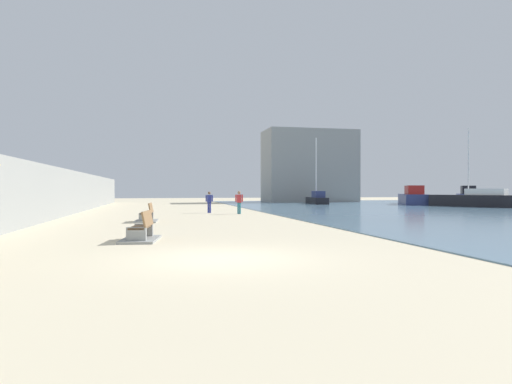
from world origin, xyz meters
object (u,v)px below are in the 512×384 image
(person_walking, at_px, (239,201))
(person_standing, at_px, (209,201))
(boat_far_left, at_px, (475,199))
(boat_nearest, at_px, (317,199))
(boat_distant, at_px, (467,196))
(bench_near, at_px, (141,234))
(boat_far_right, at_px, (413,197))
(bench_far, at_px, (147,217))

(person_walking, distance_m, person_standing, 2.55)
(person_standing, bearing_deg, person_walking, -43.51)
(person_walking, bearing_deg, boat_far_left, 15.93)
(person_walking, distance_m, boat_nearest, 22.48)
(boat_nearest, bearing_deg, boat_distant, 3.47)
(person_standing, distance_m, boat_nearest, 22.20)
(boat_far_left, bearing_deg, person_standing, -168.86)
(boat_distant, bearing_deg, bench_near, -138.39)
(bench_near, bearing_deg, boat_far_right, 46.25)
(boat_far_left, height_order, boat_far_right, boat_far_left)
(bench_near, bearing_deg, person_standing, 76.24)
(person_walking, xyz_separation_m, boat_nearest, (12.50, 18.68, -0.29))
(bench_near, height_order, bench_far, same)
(boat_far_left, bearing_deg, person_walking, -164.07)
(bench_far, distance_m, person_walking, 8.67)
(bench_near, height_order, boat_far_right, boat_far_right)
(boat_far_right, height_order, boat_nearest, boat_nearest)
(person_standing, height_order, boat_far_left, boat_far_left)
(boat_distant, xyz_separation_m, boat_nearest, (-20.87, -1.27, -0.21))
(boat_distant, bearing_deg, person_walking, -149.13)
(bench_far, relative_size, boat_far_right, 0.27)
(person_walking, height_order, boat_far_left, boat_far_left)
(bench_far, height_order, boat_far_left, boat_far_left)
(person_walking, relative_size, boat_far_right, 0.19)
(boat_far_left, distance_m, boat_far_right, 7.71)
(person_standing, relative_size, boat_distant, 0.20)
(boat_far_left, height_order, boat_distant, boat_far_left)
(bench_near, bearing_deg, boat_nearest, 61.27)
(bench_near, bearing_deg, boat_distant, 41.61)
(bench_near, xyz_separation_m, boat_far_right, (28.03, 29.28, 0.58))
(person_walking, xyz_separation_m, boat_far_left, (23.96, 6.84, -0.16))
(person_walking, height_order, boat_far_right, boat_far_right)
(bench_far, xyz_separation_m, boat_nearest, (18.48, 24.93, 0.38))
(boat_far_right, bearing_deg, bench_far, -143.78)
(person_standing, xyz_separation_m, boat_far_left, (25.81, 5.08, -0.13))
(bench_far, relative_size, boat_distant, 0.28)
(bench_far, xyz_separation_m, boat_far_right, (28.08, 20.56, 0.58))
(boat_far_right, bearing_deg, person_standing, -152.31)
(bench_near, relative_size, person_standing, 1.46)
(bench_near, relative_size, boat_far_right, 0.27)
(person_walking, relative_size, person_standing, 1.03)
(bench_near, distance_m, person_standing, 17.22)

